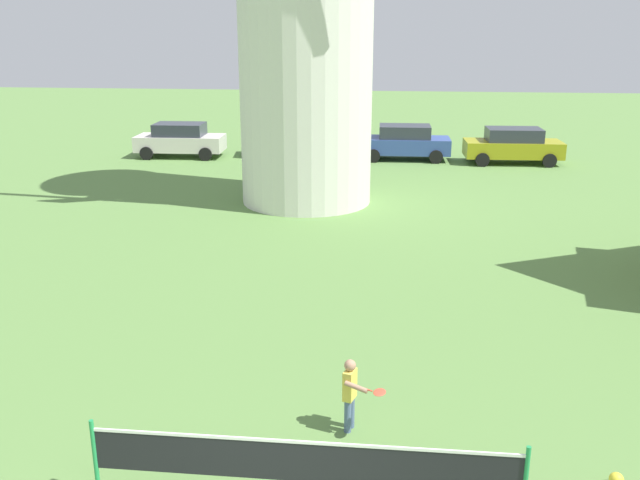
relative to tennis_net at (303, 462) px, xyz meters
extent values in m
cylinder|color=silver|center=(-1.95, 15.94, 5.41)|extent=(4.42, 4.42, 12.18)
cylinder|color=#238E4C|center=(-2.72, 0.00, -0.14)|extent=(0.06, 0.06, 1.10)
cube|color=black|center=(0.00, 0.00, -0.01)|extent=(5.40, 0.01, 0.55)
cube|color=white|center=(0.00, 0.00, 0.28)|extent=(5.40, 0.02, 0.04)
cylinder|color=slate|center=(0.49, 1.92, -0.42)|extent=(0.11, 0.11, 0.53)
cylinder|color=slate|center=(0.44, 1.79, -0.42)|extent=(0.11, 0.11, 0.53)
cube|color=#E5CC4C|center=(0.46, 1.85, 0.08)|extent=(0.21, 0.29, 0.47)
sphere|color=tan|center=(0.46, 1.85, 0.40)|extent=(0.18, 0.18, 0.18)
cylinder|color=tan|center=(0.52, 2.01, 0.06)|extent=(0.08, 0.08, 0.35)
cylinder|color=tan|center=(0.57, 1.66, 0.15)|extent=(0.37, 0.18, 0.14)
cylinder|color=#D84C33|center=(0.70, 1.62, 0.15)|extent=(0.22, 0.09, 0.04)
ellipsoid|color=#D84C33|center=(0.91, 1.55, 0.15)|extent=(0.25, 0.28, 0.03)
sphere|color=yellow|center=(4.11, 0.89, -0.59)|extent=(0.19, 0.19, 0.19)
cube|color=silver|center=(-8.82, 23.69, -0.04)|extent=(4.06, 1.82, 0.70)
cube|color=#2D333D|center=(-8.82, 23.69, 0.59)|extent=(2.29, 1.56, 0.56)
cylinder|color=black|center=(-7.49, 24.58, -0.39)|extent=(0.61, 0.20, 0.60)
cylinder|color=black|center=(-7.43, 22.88, -0.39)|extent=(0.61, 0.20, 0.60)
cylinder|color=black|center=(-10.21, 24.50, -0.39)|extent=(0.61, 0.20, 0.60)
cylinder|color=black|center=(-10.16, 22.80, -0.39)|extent=(0.61, 0.20, 0.60)
cube|color=#1E6638|center=(-3.71, 24.61, -0.04)|extent=(4.38, 2.21, 0.70)
cube|color=#2D333D|center=(-3.71, 24.61, 0.59)|extent=(2.52, 1.78, 0.56)
cylinder|color=black|center=(-2.40, 25.63, -0.39)|extent=(0.62, 0.25, 0.60)
cylinder|color=black|center=(-2.19, 23.94, -0.39)|extent=(0.62, 0.25, 0.60)
cylinder|color=black|center=(-5.24, 25.27, -0.39)|extent=(0.62, 0.25, 0.60)
cylinder|color=black|center=(-5.03, 23.59, -0.39)|extent=(0.62, 0.25, 0.60)
cube|color=#334C99|center=(1.52, 24.13, -0.04)|extent=(4.11, 1.77, 0.70)
cube|color=#2D333D|center=(1.52, 24.13, 0.59)|extent=(2.31, 1.54, 0.56)
cylinder|color=black|center=(2.89, 25.00, -0.39)|extent=(0.60, 0.19, 0.60)
cylinder|color=black|center=(2.92, 23.30, -0.39)|extent=(0.60, 0.19, 0.60)
cylinder|color=black|center=(0.11, 24.95, -0.39)|extent=(0.60, 0.19, 0.60)
cylinder|color=black|center=(0.14, 23.25, -0.39)|extent=(0.60, 0.19, 0.60)
cube|color=#999919|center=(6.28, 23.72, -0.04)|extent=(4.26, 1.85, 0.70)
cube|color=#2D333D|center=(6.28, 23.72, 0.59)|extent=(2.41, 1.58, 0.56)
cylinder|color=black|center=(7.68, 24.62, -0.39)|extent=(0.61, 0.20, 0.60)
cylinder|color=black|center=(7.74, 22.92, -0.39)|extent=(0.61, 0.20, 0.60)
cylinder|color=black|center=(4.82, 24.52, -0.39)|extent=(0.61, 0.20, 0.60)
cylinder|color=black|center=(4.89, 22.82, -0.39)|extent=(0.61, 0.20, 0.60)
camera|label=1|loc=(0.99, -7.33, 5.23)|focal=38.72mm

